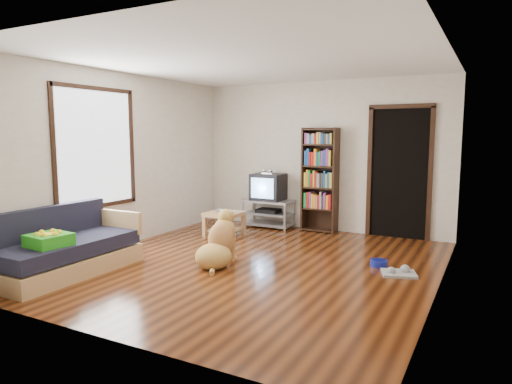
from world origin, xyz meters
The scene contains 18 objects.
ground centered at (0.00, 0.00, 0.00)m, with size 5.00×5.00×0.00m, color #612C10.
ceiling centered at (0.00, 0.00, 2.60)m, with size 5.00×5.00×0.00m, color white.
wall_back centered at (0.00, 2.50, 1.30)m, with size 4.50×4.50×0.00m, color beige.
wall_front centered at (0.00, -2.50, 1.30)m, with size 4.50×4.50×0.00m, color beige.
wall_left centered at (-2.25, 0.00, 1.30)m, with size 5.00×5.00×0.00m, color beige.
wall_right centered at (2.25, 0.00, 1.30)m, with size 5.00×5.00×0.00m, color beige.
green_cushion centered at (-1.75, -1.71, 0.49)m, with size 0.42×0.42×0.14m, color green.
laptop centered at (-1.23, 1.22, 0.41)m, with size 0.36×0.23×0.03m, color silver.
dog_bowl centered at (1.47, 0.68, 0.04)m, with size 0.22×0.22×0.08m, color navy.
grey_rag centered at (1.77, 0.43, 0.01)m, with size 0.40×0.32×0.03m, color gray.
window centered at (-2.23, -0.50, 1.50)m, with size 0.03×1.46×1.70m.
doorway centered at (1.35, 2.48, 1.12)m, with size 1.03×0.05×2.19m.
tv_stand centered at (-0.90, 2.25, 0.27)m, with size 0.90×0.45×0.50m.
crt_tv centered at (-0.90, 2.27, 0.74)m, with size 0.55×0.52×0.58m.
bookshelf centered at (0.05, 2.34, 1.00)m, with size 0.60×0.30×1.80m.
sofa centered at (-1.87, -1.38, 0.26)m, with size 0.80×1.80×0.80m.
coffee_table centered at (-1.23, 1.25, 0.28)m, with size 0.55×0.55×0.40m.
dog centered at (-0.39, -0.23, 0.27)m, with size 0.46×0.89×0.74m.
Camera 1 is at (2.74, -5.11, 1.70)m, focal length 32.00 mm.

